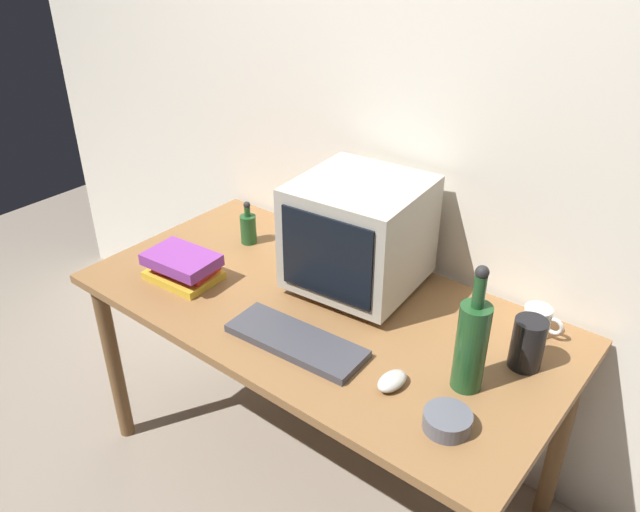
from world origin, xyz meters
name	(u,v)px	position (x,y,z in m)	size (l,w,h in m)	color
ground_plane	(320,469)	(0.00, 0.00, 0.00)	(6.00, 6.00, 0.00)	gray
back_wall	(408,114)	(0.00, 0.46, 1.25)	(4.00, 0.08, 2.50)	silver
desk	(320,328)	(0.00, 0.00, 0.66)	(1.56, 0.79, 0.74)	olive
crt_monitor	(359,234)	(0.02, 0.17, 0.94)	(0.41, 0.42, 0.37)	#B2AD9E
keyboard	(296,341)	(0.07, -0.20, 0.76)	(0.42, 0.15, 0.02)	#3F3F47
computer_mouse	(392,381)	(0.38, -0.18, 0.76)	(0.06, 0.10, 0.04)	beige
bottle_tall	(472,343)	(0.53, -0.05, 0.88)	(0.08, 0.08, 0.37)	#1E4C23
bottle_short	(248,228)	(-0.47, 0.16, 0.80)	(0.06, 0.06, 0.17)	#1E4C23
book_stack	(183,266)	(-0.45, -0.16, 0.79)	(0.25, 0.19, 0.10)	gold
mug	(537,321)	(0.59, 0.28, 0.79)	(0.12, 0.08, 0.09)	white
cd_spindle	(447,421)	(0.57, -0.22, 0.77)	(0.12, 0.12, 0.04)	#595B66
metal_canister	(528,343)	(0.62, 0.13, 0.82)	(0.09, 0.09, 0.15)	black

